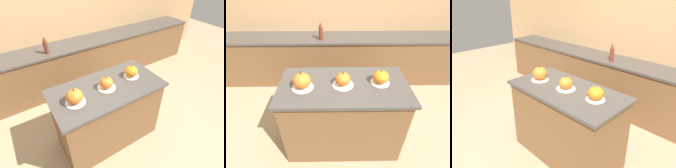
# 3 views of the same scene
# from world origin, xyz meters

# --- Properties ---
(ground_plane) EXTENTS (12.00, 12.00, 0.00)m
(ground_plane) POSITION_xyz_m (0.00, 0.00, 0.00)
(ground_plane) COLOR tan
(wall_back) EXTENTS (8.00, 0.06, 2.50)m
(wall_back) POSITION_xyz_m (0.00, 1.83, 1.25)
(wall_back) COLOR tan
(wall_back) RESTS_ON ground_plane
(kitchen_island) EXTENTS (1.39, 0.72, 0.93)m
(kitchen_island) POSITION_xyz_m (0.00, 0.00, 0.47)
(kitchen_island) COLOR brown
(kitchen_island) RESTS_ON ground_plane
(back_counter) EXTENTS (6.00, 0.60, 0.89)m
(back_counter) POSITION_xyz_m (0.00, 1.50, 0.44)
(back_counter) COLOR brown
(back_counter) RESTS_ON ground_plane
(pumpkin_cake_left) EXTENTS (0.22, 0.22, 0.21)m
(pumpkin_cake_left) POSITION_xyz_m (-0.43, -0.05, 1.02)
(pumpkin_cake_left) COLOR silver
(pumpkin_cake_left) RESTS_ON kitchen_island
(pumpkin_cake_center) EXTENTS (0.23, 0.23, 0.18)m
(pumpkin_cake_center) POSITION_xyz_m (-0.01, -0.01, 1.00)
(pumpkin_cake_center) COLOR silver
(pumpkin_cake_center) RESTS_ON kitchen_island
(pumpkin_cake_right) EXTENTS (0.20, 0.20, 0.18)m
(pumpkin_cake_right) POSITION_xyz_m (0.39, 0.03, 1.00)
(pumpkin_cake_right) COLOR silver
(pumpkin_cake_right) RESTS_ON kitchen_island
(bottle_tall) EXTENTS (0.07, 0.07, 0.30)m
(bottle_tall) POSITION_xyz_m (-0.33, 1.38, 1.03)
(bottle_tall) COLOR maroon
(bottle_tall) RESTS_ON back_counter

